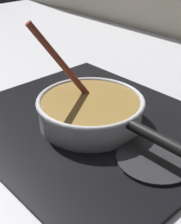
# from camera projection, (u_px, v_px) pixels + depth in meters

# --- Properties ---
(ground) EXTENTS (2.40, 1.60, 0.04)m
(ground) POSITION_uv_depth(u_px,v_px,m) (27.00, 127.00, 0.78)
(ground) COLOR #B7B7BC
(hob_plate) EXTENTS (0.56, 0.48, 0.01)m
(hob_plate) POSITION_uv_depth(u_px,v_px,m) (90.00, 125.00, 0.74)
(hob_plate) COLOR black
(hob_plate) RESTS_ON ground
(burner_ring) EXTENTS (0.19, 0.19, 0.01)m
(burner_ring) POSITION_uv_depth(u_px,v_px,m) (90.00, 121.00, 0.73)
(burner_ring) COLOR #592D0C
(burner_ring) RESTS_ON hob_plate
(spare_burner) EXTENTS (0.15, 0.15, 0.01)m
(spare_burner) POSITION_uv_depth(u_px,v_px,m) (155.00, 159.00, 0.62)
(spare_burner) COLOR #262628
(spare_burner) RESTS_ON hob_plate
(cooking_pan) EXTENTS (0.41, 0.24, 0.23)m
(cooking_pan) POSITION_uv_depth(u_px,v_px,m) (91.00, 110.00, 0.72)
(cooking_pan) COLOR silver
(cooking_pan) RESTS_ON hob_plate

